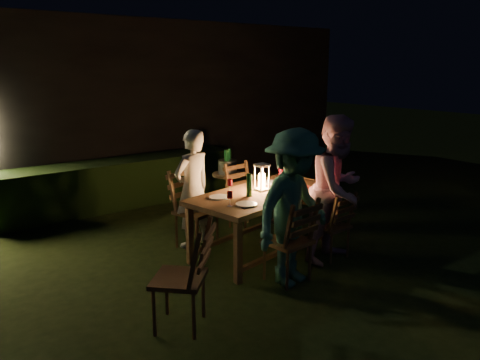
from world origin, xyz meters
TOP-DOWN VIEW (x-y plane):
  - garden_envelope at (-0.01, 6.15)m, footprint 40.00×40.00m
  - dining_table at (0.15, 0.68)m, footprint 2.08×1.32m
  - chair_near_left at (-0.15, -0.16)m, footprint 0.49×0.53m
  - chair_near_right at (0.73, 0.01)m, footprint 0.42×0.45m
  - chair_far_left at (-0.45, 1.35)m, footprint 0.62×0.64m
  - chair_far_right at (0.54, 1.55)m, footprint 0.49×0.52m
  - chair_end at (1.36, 0.92)m, footprint 0.51×0.49m
  - chair_spare at (-1.59, -0.29)m, footprint 0.69×0.69m
  - person_house_side at (-0.45, 1.40)m, footprint 0.64×0.48m
  - person_opp_right at (0.75, -0.04)m, footprint 0.99×0.84m
  - person_opp_left at (-0.14, -0.21)m, footprint 1.22×0.85m
  - lantern at (0.19, 0.74)m, footprint 0.16×0.16m
  - plate_far_left at (-0.44, 0.79)m, footprint 0.25×0.25m
  - plate_near_left at (-0.35, 0.36)m, footprint 0.25×0.25m
  - plate_far_right at (0.55, 0.99)m, footprint 0.25×0.25m
  - plate_near_right at (0.63, 0.55)m, footprint 0.25×0.25m
  - wineglass_a at (-0.20, 0.90)m, footprint 0.06×0.06m
  - wineglass_b at (-0.54, 0.43)m, footprint 0.06×0.06m
  - wineglass_c at (0.50, 0.47)m, footprint 0.06×0.06m
  - wineglass_d at (0.72, 0.98)m, footprint 0.06×0.06m
  - wineglass_e at (0.11, 0.37)m, footprint 0.06×0.06m
  - bottle_table at (-0.10, 0.63)m, footprint 0.07×0.07m
  - napkin_left at (0.06, 0.34)m, footprint 0.18×0.14m
  - napkin_right at (0.74, 0.49)m, footprint 0.18×0.14m
  - phone at (-0.40, 0.27)m, footprint 0.14×0.07m
  - side_table at (0.74, 2.31)m, footprint 0.49×0.49m
  - ice_bucket at (0.74, 2.31)m, footprint 0.30×0.30m
  - bottle_bucket_a at (0.69, 2.27)m, footprint 0.07×0.07m
  - bottle_bucket_b at (0.79, 2.35)m, footprint 0.07×0.07m

SIDE VIEW (x-z plane):
  - chair_end at x=1.36m, z-range -0.18..0.71m
  - chair_near_right at x=0.73m, z-range -0.18..0.72m
  - chair_far_right at x=0.54m, z-range -0.20..0.80m
  - chair_near_left at x=-0.15m, z-range -0.20..0.82m
  - chair_spare at x=-1.59m, z-range -0.21..0.85m
  - chair_far_left at x=-0.45m, z-range -0.21..0.87m
  - side_table at x=0.74m, z-range 0.25..0.92m
  - dining_table at x=0.15m, z-range 0.32..1.13m
  - ice_bucket at x=0.74m, z-range 0.67..0.89m
  - person_house_side at x=-0.45m, z-range 0.00..1.58m
  - phone at x=-0.40m, z-range 0.81..0.81m
  - napkin_left at x=0.06m, z-range 0.81..0.82m
  - napkin_right at x=0.74m, z-range 0.81..0.82m
  - plate_far_left at x=-0.44m, z-range 0.81..0.82m
  - plate_near_left at x=-0.35m, z-range 0.81..0.82m
  - plate_far_right at x=0.55m, z-range 0.81..0.82m
  - plate_near_right at x=0.63m, z-range 0.81..0.82m
  - bottle_bucket_a at x=0.69m, z-range 0.67..0.99m
  - bottle_bucket_b at x=0.79m, z-range 0.67..0.99m
  - person_opp_left at x=-0.14m, z-range 0.00..1.74m
  - wineglass_a at x=-0.20m, z-range 0.81..0.98m
  - wineglass_b at x=-0.54m, z-range 0.81..0.98m
  - wineglass_c at x=0.50m, z-range 0.81..0.98m
  - wineglass_d at x=0.72m, z-range 0.81..0.98m
  - wineglass_e at x=0.11m, z-range 0.81..0.98m
  - person_opp_right at x=0.75m, z-range 0.00..1.81m
  - bottle_table at x=-0.10m, z-range 0.81..1.09m
  - lantern at x=0.19m, z-range 0.79..1.14m
  - garden_envelope at x=-0.01m, z-range -0.02..3.18m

